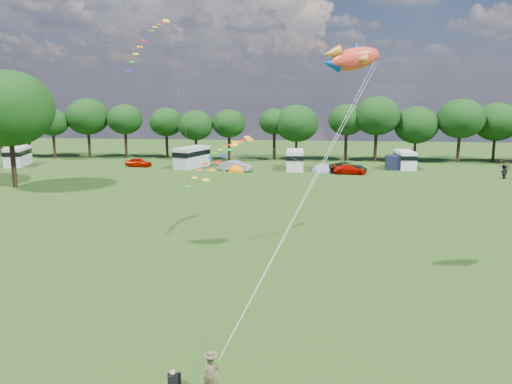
# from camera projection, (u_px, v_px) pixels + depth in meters

# --- Properties ---
(ground_plane) EXTENTS (180.00, 180.00, 0.00)m
(ground_plane) POSITION_uv_depth(u_px,v_px,m) (241.00, 292.00, 27.28)
(ground_plane) COLOR black
(ground_plane) RESTS_ON ground
(tree_line) EXTENTS (102.98, 10.98, 10.27)m
(tree_line) POSITION_uv_depth(u_px,v_px,m) (319.00, 121.00, 79.19)
(tree_line) COLOR black
(tree_line) RESTS_ON ground
(big_tree) EXTENTS (10.00, 10.00, 13.28)m
(big_tree) POSITION_uv_depth(u_px,v_px,m) (8.00, 108.00, 55.85)
(big_tree) COLOR black
(big_tree) RESTS_ON ground
(car_a) EXTENTS (4.06, 1.94, 1.31)m
(car_a) POSITION_uv_depth(u_px,v_px,m) (138.00, 162.00, 73.76)
(car_a) COLOR #AD0F00
(car_a) RESTS_ON ground
(car_b) EXTENTS (4.49, 2.56, 1.49)m
(car_b) POSITION_uv_depth(u_px,v_px,m) (235.00, 166.00, 69.51)
(car_b) COLOR #96989D
(car_b) RESTS_ON ground
(car_c) EXTENTS (4.35, 2.21, 1.26)m
(car_c) POSITION_uv_depth(u_px,v_px,m) (349.00, 170.00, 66.92)
(car_c) COLOR #B20900
(car_c) RESTS_ON ground
(car_d) EXTENTS (5.48, 2.90, 1.44)m
(car_d) POSITION_uv_depth(u_px,v_px,m) (348.00, 168.00, 68.05)
(car_d) COLOR black
(car_d) RESTS_ON ground
(campervan_a) EXTENTS (3.66, 6.13, 2.81)m
(campervan_a) POSITION_uv_depth(u_px,v_px,m) (18.00, 156.00, 74.84)
(campervan_a) COLOR silver
(campervan_a) RESTS_ON ground
(campervan_b) EXTENTS (4.63, 6.63, 2.99)m
(campervan_b) POSITION_uv_depth(u_px,v_px,m) (192.00, 156.00, 73.01)
(campervan_b) COLOR silver
(campervan_b) RESTS_ON ground
(campervan_c) EXTENTS (2.55, 5.71, 2.77)m
(campervan_c) POSITION_uv_depth(u_px,v_px,m) (295.00, 159.00, 70.88)
(campervan_c) COLOR silver
(campervan_c) RESTS_ON ground
(campervan_d) EXTENTS (2.52, 5.34, 2.56)m
(campervan_d) POSITION_uv_depth(u_px,v_px,m) (405.00, 159.00, 71.89)
(campervan_d) COLOR white
(campervan_d) RESTS_ON ground
(tent_orange) EXTENTS (2.73, 2.99, 2.14)m
(tent_orange) POSITION_uv_depth(u_px,v_px,m) (237.00, 171.00, 69.48)
(tent_orange) COLOR orange
(tent_orange) RESTS_ON ground
(tent_greyblue) EXTENTS (3.12, 3.42, 2.32)m
(tent_greyblue) POSITION_uv_depth(u_px,v_px,m) (322.00, 172.00, 68.61)
(tent_greyblue) COLOR slate
(tent_greyblue) RESTS_ON ground
(awning_navy) EXTENTS (3.39, 2.84, 2.00)m
(awning_navy) POSITION_uv_depth(u_px,v_px,m) (397.00, 162.00, 71.06)
(awning_navy) COLOR black
(awning_navy) RESTS_ON ground
(kite_flyer) EXTENTS (0.66, 0.48, 1.67)m
(kite_flyer) POSITION_uv_depth(u_px,v_px,m) (211.00, 378.00, 17.53)
(kite_flyer) COLOR brown
(kite_flyer) RESTS_ON ground
(camp_chair) EXTENTS (0.58, 0.59, 1.18)m
(camp_chair) POSITION_uv_depth(u_px,v_px,m) (173.00, 382.00, 17.54)
(camp_chair) COLOR #99999E
(camp_chair) RESTS_ON ground
(fish_kite) EXTENTS (3.48, 1.88, 1.82)m
(fish_kite) POSITION_uv_depth(u_px,v_px,m) (351.00, 59.00, 26.97)
(fish_kite) COLOR red
(fish_kite) RESTS_ON ground
(streamer_kite_a) EXTENTS (3.38, 5.53, 5.77)m
(streamer_kite_a) POSITION_uv_depth(u_px,v_px,m) (150.00, 36.00, 52.35)
(streamer_kite_a) COLOR yellow
(streamer_kite_a) RESTS_ON ground
(streamer_kite_b) EXTENTS (4.24, 4.56, 3.77)m
(streamer_kite_b) POSITION_uv_depth(u_px,v_px,m) (216.00, 156.00, 46.69)
(streamer_kite_b) COLOR #E7A208
(streamer_kite_b) RESTS_ON ground
(streamer_kite_c) EXTENTS (3.21, 5.06, 2.83)m
(streamer_kite_c) POSITION_uv_depth(u_px,v_px,m) (232.00, 151.00, 37.05)
(streamer_kite_c) COLOR gold
(streamer_kite_c) RESTS_ON ground
(walker_a) EXTENTS (1.01, 0.99, 1.80)m
(walker_a) POSITION_uv_depth(u_px,v_px,m) (503.00, 172.00, 63.28)
(walker_a) COLOR black
(walker_a) RESTS_ON ground
(walker_b) EXTENTS (1.28, 1.18, 1.85)m
(walker_b) POSITION_uv_depth(u_px,v_px,m) (505.00, 171.00, 63.33)
(walker_b) COLOR black
(walker_b) RESTS_ON ground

